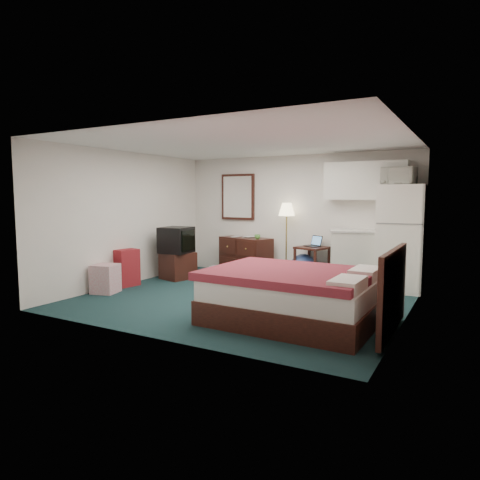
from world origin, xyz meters
The scene contains 25 objects.
floor centered at (0.00, 0.00, 0.00)m, with size 5.00×4.50×0.01m, color black.
ceiling centered at (0.00, 0.00, 2.50)m, with size 5.00×4.50×0.01m, color silver.
walls centered at (0.00, 0.00, 1.25)m, with size 5.01×4.51×2.50m.
mirror centered at (-1.35, 2.22, 1.65)m, with size 0.80×0.06×1.00m, color white, non-canonical shape.
upper_cabinets centered at (1.45, 2.08, 1.95)m, with size 1.50×0.35×0.70m, color white, non-canonical shape.
headboard centered at (2.46, -0.82, 0.55)m, with size 0.06×1.56×1.00m, color black, non-canonical shape.
dresser centered at (-1.02, 1.98, 0.39)m, with size 1.15×0.52×0.79m, color black, non-canonical shape.
floor_lamp centered at (-0.10, 2.02, 0.76)m, with size 0.33×0.33×1.53m, color #B49644, non-canonical shape.
desk centered at (0.48, 1.93, 0.34)m, with size 0.54×0.54×0.68m, color black, non-canonical shape.
exercise_ball centered at (0.29, 1.96, 0.26)m, with size 0.52×0.52×0.52m, color navy.
kitchen_counter centered at (1.35, 1.91, 0.51)m, with size 0.93×0.71×1.02m, color white, non-canonical shape.
fridge centered at (2.13, 1.87, 0.93)m, with size 0.77×0.77×1.87m, color white, non-canonical shape.
bed centered at (1.19, -0.82, 0.34)m, with size 2.12×1.66×0.68m, color maroon, non-canonical shape.
tv_stand centered at (-1.97, 0.84, 0.27)m, with size 0.53×0.58×0.53m, color black, non-canonical shape.
suitcase centered at (-2.35, -0.21, 0.34)m, with size 0.26×0.42×0.69m, color maroon, non-canonical shape.
retail_box centered at (-2.28, -0.80, 0.25)m, with size 0.40×0.40×0.49m, color silver, non-canonical shape.
file_bin centered at (-1.24, 1.23, 0.13)m, with size 0.36×0.27×0.25m, color slate, non-canonical shape.
cardboard_box_a centered at (-0.17, 1.41, 0.11)m, with size 0.26×0.22×0.22m, color tan, non-canonical shape.
cardboard_box_b centered at (0.63, 1.43, 0.12)m, with size 0.20×0.24×0.24m, color tan, non-canonical shape.
laptop centered at (0.48, 1.94, 0.78)m, with size 0.30×0.25×0.21m, color black, non-canonical shape.
crt_tv centered at (-1.98, 0.81, 0.79)m, with size 0.56×0.60×0.52m, color black, non-canonical shape.
microwave centered at (2.06, 1.88, 2.05)m, with size 0.54×0.30×0.37m, color white.
book_a centered at (-1.33, 1.98, 0.89)m, with size 0.15×0.02×0.21m, color tan.
book_b centered at (-1.06, 2.06, 0.91)m, with size 0.19×0.02×0.25m, color tan.
mug centered at (-0.65, 1.81, 0.85)m, with size 0.12×0.09×0.12m, color #51963C.
Camera 1 is at (3.29, -6.03, 1.67)m, focal length 32.00 mm.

